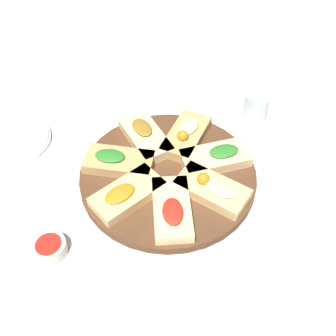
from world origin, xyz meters
The scene contains 13 objects.
ground_plane centered at (0.00, 0.00, 0.00)m, with size 3.00×3.00×0.00m, color silver.
serving_board centered at (0.00, 0.00, 0.01)m, with size 0.43×0.43×0.02m, color #51331E.
focaccia_slice_0 centered at (-0.10, -0.08, 0.04)m, with size 0.18×0.17×0.04m.
focaccia_slice_1 centered at (0.00, -0.12, 0.04)m, with size 0.09×0.17×0.05m.
focaccia_slice_2 centered at (0.10, -0.08, 0.04)m, with size 0.18×0.17×0.04m.
focaccia_slice_3 centered at (0.12, 0.03, 0.04)m, with size 0.18×0.12×0.04m.
focaccia_slice_4 centered at (0.05, 0.11, 0.04)m, with size 0.15×0.19×0.04m.
focaccia_slice_5 centered at (-0.06, 0.11, 0.04)m, with size 0.15×0.19×0.04m.
focaccia_slice_6 centered at (-0.12, 0.02, 0.04)m, with size 0.18×0.11×0.05m.
plate_right centered at (0.44, 0.04, 0.01)m, with size 0.21×0.21×0.02m.
water_glass centered at (-0.14, -0.31, 0.04)m, with size 0.07×0.07×0.08m, color silver.
napkin_stack centered at (0.02, -0.39, 0.00)m, with size 0.12×0.10×0.01m, color white.
dipping_bowl centered at (0.15, 0.29, 0.02)m, with size 0.07×0.07×0.03m.
Camera 1 is at (-0.24, 0.59, 0.74)m, focal length 42.00 mm.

